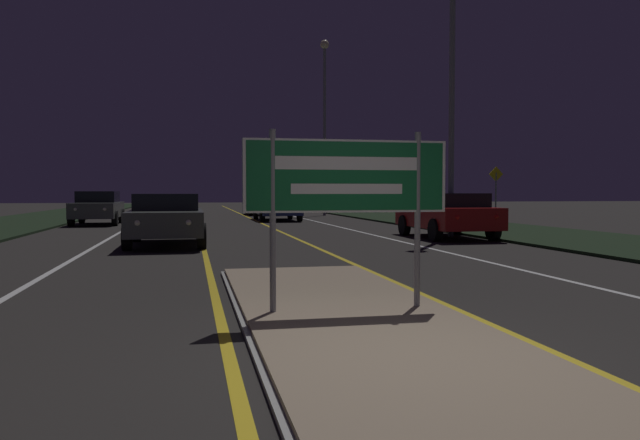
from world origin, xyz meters
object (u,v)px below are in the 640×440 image
(car_receding_2, at_px, (263,202))
(car_approaching_0, at_px, (167,217))
(streetlight_right_far, at_px, (325,104))
(car_receding_0, at_px, (447,214))
(highway_sign, at_px, (347,183))
(car_receding_1, at_px, (277,205))
(car_approaching_1, at_px, (98,207))
(streetlight_right_near, at_px, (452,37))
(warning_sign, at_px, (496,190))

(car_receding_2, xyz_separation_m, car_approaching_0, (-5.05, -21.68, -0.06))
(streetlight_right_far, height_order, car_approaching_0, streetlight_right_far)
(streetlight_right_far, xyz_separation_m, car_receding_0, (-0.16, -18.83, -5.97))
(highway_sign, bearing_deg, car_receding_1, 84.07)
(car_approaching_0, relative_size, car_approaching_1, 1.05)
(highway_sign, distance_m, car_receding_0, 12.82)
(car_receding_2, distance_m, car_approaching_1, 13.23)
(car_receding_1, bearing_deg, streetlight_right_near, -73.03)
(streetlight_right_far, xyz_separation_m, car_approaching_0, (-8.60, -19.69, -5.98))
(warning_sign, bearing_deg, streetlight_right_far, 105.60)
(car_receding_1, bearing_deg, car_receding_0, -74.81)
(car_receding_1, distance_m, car_approaching_1, 8.61)
(streetlight_right_near, bearing_deg, car_receding_0, -125.57)
(streetlight_right_far, relative_size, car_receding_1, 2.18)
(warning_sign, bearing_deg, car_receding_1, 132.59)
(streetlight_right_far, distance_m, warning_sign, 15.54)
(car_receding_1, height_order, car_receding_2, car_receding_2)
(car_receding_0, distance_m, warning_sign, 6.30)
(highway_sign, xyz_separation_m, car_receding_0, (6.07, 11.27, -0.78))
(car_approaching_1, height_order, warning_sign, warning_sign)
(warning_sign, bearing_deg, car_approaching_0, -155.96)
(highway_sign, distance_m, car_receding_2, 32.20)
(streetlight_right_far, xyz_separation_m, car_approaching_1, (-11.96, -8.23, -5.95))
(car_approaching_0, distance_m, car_approaching_1, 11.95)
(car_receding_0, height_order, car_approaching_1, car_approaching_1)
(streetlight_right_far, height_order, car_receding_1, streetlight_right_far)
(highway_sign, xyz_separation_m, streetlight_right_far, (6.22, 30.10, 5.19))
(car_receding_1, height_order, car_approaching_0, car_receding_1)
(streetlight_right_near, height_order, car_approaching_1, streetlight_right_near)
(highway_sign, relative_size, warning_sign, 1.00)
(car_approaching_1, bearing_deg, car_receding_2, 50.50)
(streetlight_right_near, height_order, warning_sign, streetlight_right_near)
(car_receding_1, distance_m, car_approaching_0, 14.73)
(car_approaching_0, bearing_deg, car_receding_1, 70.58)
(car_receding_0, xyz_separation_m, warning_sign, (4.10, 4.73, 0.75))
(car_receding_0, bearing_deg, car_approaching_1, 138.05)
(warning_sign, bearing_deg, highway_sign, -122.42)
(car_receding_2, height_order, warning_sign, warning_sign)
(car_receding_0, height_order, warning_sign, warning_sign)
(highway_sign, distance_m, car_receding_1, 24.45)
(car_approaching_1, bearing_deg, car_approaching_0, -73.66)
(streetlight_right_near, xyz_separation_m, car_receding_2, (-3.69, 20.39, -5.50))
(highway_sign, height_order, car_receding_2, highway_sign)
(highway_sign, xyz_separation_m, car_receding_2, (2.68, 32.08, -0.73))
(highway_sign, height_order, warning_sign, warning_sign)
(car_approaching_0, relative_size, warning_sign, 1.90)
(warning_sign, bearing_deg, car_receding_0, -130.89)
(car_approaching_0, distance_m, warning_sign, 13.75)
(car_receding_0, relative_size, car_approaching_0, 0.96)
(car_approaching_1, bearing_deg, warning_sign, -20.29)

